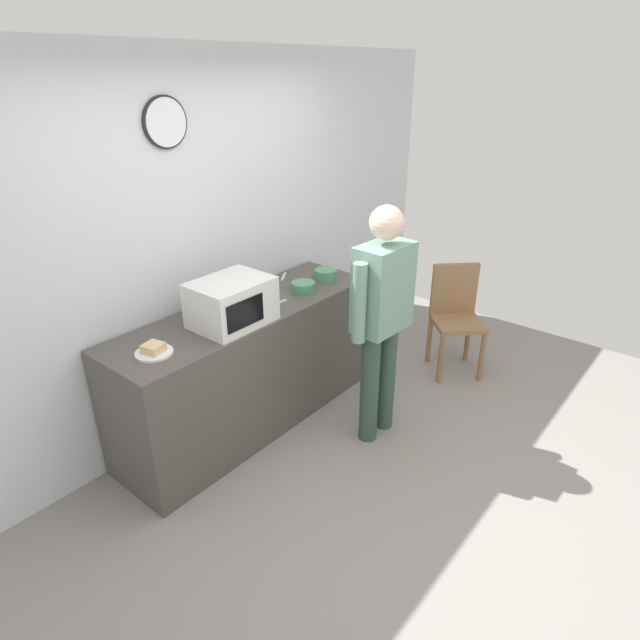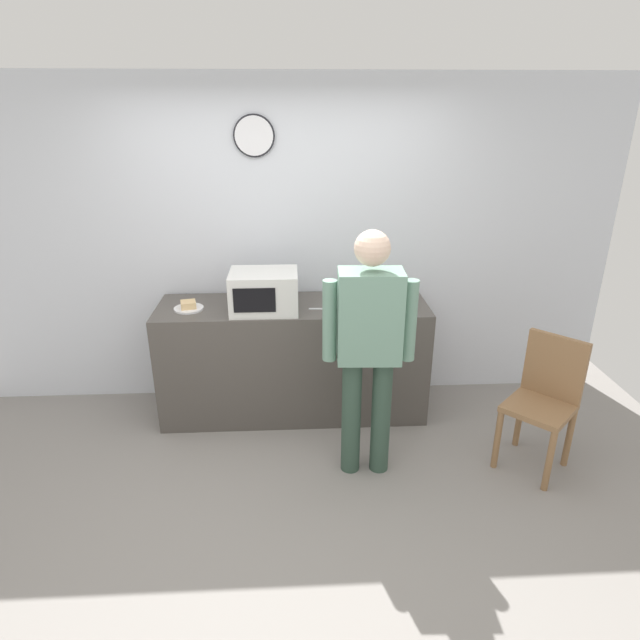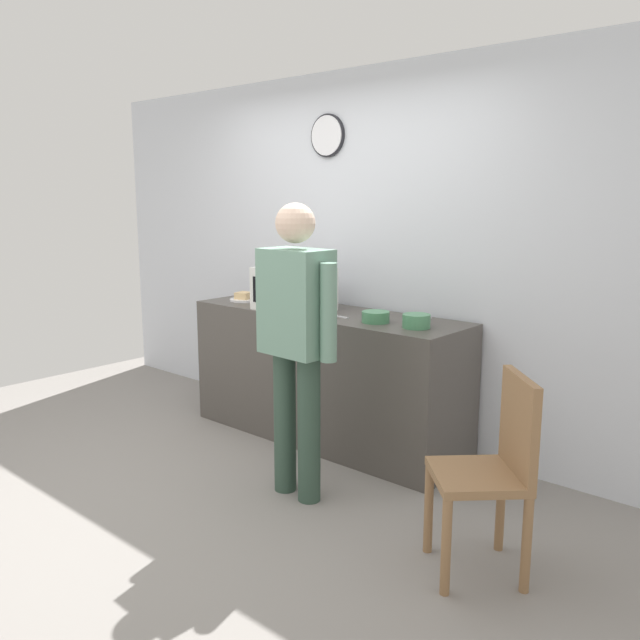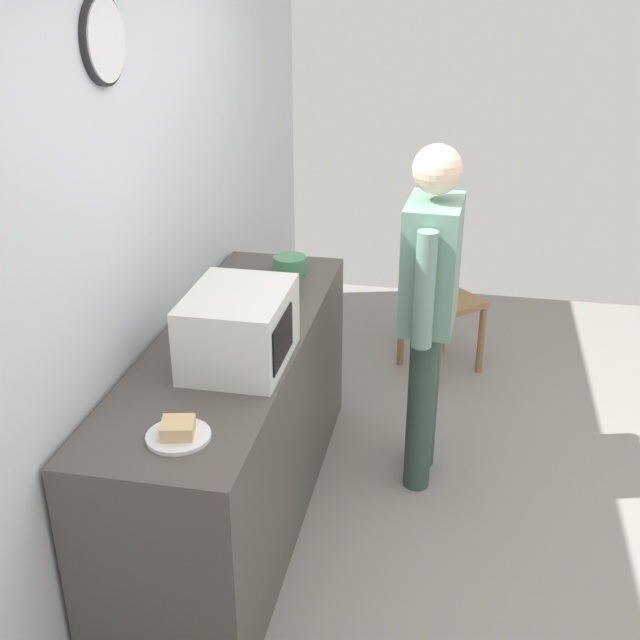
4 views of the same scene
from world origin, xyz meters
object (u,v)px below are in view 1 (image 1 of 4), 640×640
Objects in this scene: salad_bowl at (303,287)px; cereal_bowl at (325,275)px; sandwich_plate at (154,351)px; fork_utensil at (278,303)px; microwave at (232,302)px; spoon_utensil at (283,277)px; wooden_chair at (456,313)px; person_standing at (382,310)px.

salad_bowl is 0.29m from cereal_bowl.
fork_utensil is at bearing -3.13° from sandwich_plate.
microwave reaches higher than salad_bowl.
sandwich_plate is 1.44m from spoon_utensil.
wooden_chair is at bearing -30.25° from salad_bowl.
microwave is 2.92× the size of cereal_bowl.
microwave is 2.10m from wooden_chair.
cereal_bowl reaches higher than spoon_utensil.
cereal_bowl is 0.10× the size of person_standing.
cereal_bowl is at bearing -0.66° from sandwich_plate.
wooden_chair reaches higher than spoon_utensil.
salad_bowl is 1.05× the size of fork_utensil.
fork_utensil is 0.53m from spoon_utensil.
salad_bowl reaches higher than fork_utensil.
person_standing is at bearing -91.78° from salad_bowl.
microwave is at bearing -4.88° from sandwich_plate.
sandwich_plate is 0.99m from fork_utensil.
salad_bowl is 1.45m from wooden_chair.
spoon_utensil is at bearing 68.72° from salad_bowl.
microwave reaches higher than wooden_chair.
wooden_chair reaches higher than fork_utensil.
salad_bowl is at bearing -1.79° from sandwich_plate.
cereal_bowl is at bearing -59.99° from spoon_utensil.
person_standing is at bearing -179.21° from wooden_chair.
cereal_bowl is 1.01× the size of fork_utensil.
person_standing is 1.80× the size of wooden_chair.
person_standing is (-0.32, -0.74, 0.02)m from cereal_bowl.
sandwich_plate is 1.30× the size of spoon_utensil.
salad_bowl is at bearing -175.69° from cereal_bowl.
microwave is at bearing -158.70° from spoon_utensil.
spoon_utensil is at bearing 21.30° from microwave.
sandwich_plate reaches higher than fork_utensil.
microwave is 0.91m from spoon_utensil.
person_standing is (-0.15, -1.03, 0.06)m from spoon_utensil.
salad_bowl is at bearing 2.73° from fork_utensil.
wooden_chair is at bearing -19.86° from microwave.
cereal_bowl is (0.29, 0.02, 0.01)m from salad_bowl.
spoon_utensil is at bearing 136.63° from wooden_chair.
cereal_bowl is at bearing 141.45° from wooden_chair.
person_standing is at bearing -30.86° from sandwich_plate.
cereal_bowl is at bearing 3.52° from fork_utensil.
microwave is 0.30× the size of person_standing.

